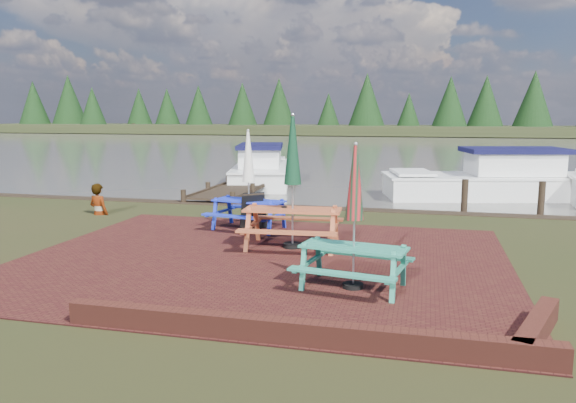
% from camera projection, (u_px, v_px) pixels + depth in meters
% --- Properties ---
extents(ground, '(120.00, 120.00, 0.00)m').
position_uv_depth(ground, '(245.00, 275.00, 9.54)').
color(ground, black).
rests_on(ground, ground).
extents(paving, '(9.00, 7.50, 0.02)m').
position_uv_depth(paving, '(262.00, 260.00, 10.50)').
color(paving, '#3A1312').
rests_on(paving, ground).
extents(brick_wall, '(6.21, 1.79, 0.30)m').
position_uv_depth(brick_wall, '(352.00, 332.00, 6.69)').
color(brick_wall, '#4C1E16').
rests_on(brick_wall, ground).
extents(water, '(120.00, 60.00, 0.02)m').
position_uv_depth(water, '(390.00, 147.00, 45.01)').
color(water, '#45433B').
rests_on(water, ground).
extents(far_treeline, '(120.00, 10.00, 8.10)m').
position_uv_depth(far_treeline, '(405.00, 109.00, 72.30)').
color(far_treeline, black).
rests_on(far_treeline, ground).
extents(picnic_table_teal, '(1.86, 1.71, 2.27)m').
position_uv_depth(picnic_table_teal, '(354.00, 240.00, 8.68)').
color(picnic_table_teal, '#2B8C70').
rests_on(picnic_table_teal, ground).
extents(picnic_table_red, '(2.06, 1.86, 2.70)m').
position_uv_depth(picnic_table_red, '(293.00, 203.00, 11.30)').
color(picnic_table_red, '#AC502C').
rests_on(picnic_table_red, ground).
extents(picnic_table_blue, '(1.93, 1.78, 2.33)m').
position_uv_depth(picnic_table_blue, '(249.00, 195.00, 13.15)').
color(picnic_table_blue, '#1A2DC6').
rests_on(picnic_table_blue, ground).
extents(chalkboard, '(0.55, 0.79, 0.86)m').
position_uv_depth(chalkboard, '(254.00, 212.00, 13.15)').
color(chalkboard, black).
rests_on(chalkboard, ground).
extents(jetty, '(1.76, 9.08, 1.00)m').
position_uv_depth(jetty, '(251.00, 183.00, 21.17)').
color(jetty, black).
rests_on(jetty, ground).
extents(boat_jetty, '(3.59, 6.71, 1.85)m').
position_uv_depth(boat_jetty, '(262.00, 171.00, 23.12)').
color(boat_jetty, white).
rests_on(boat_jetty, ground).
extents(boat_near, '(7.42, 3.97, 1.91)m').
position_uv_depth(boat_near, '(493.00, 182.00, 19.36)').
color(boat_near, white).
rests_on(boat_near, ground).
extents(person, '(0.69, 0.54, 1.67)m').
position_uv_depth(person, '(97.00, 184.00, 15.13)').
color(person, gray).
rests_on(person, ground).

